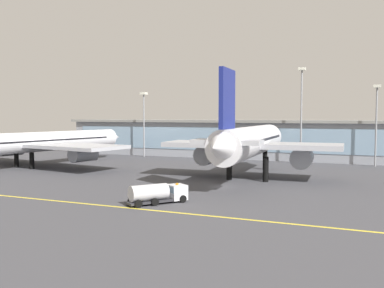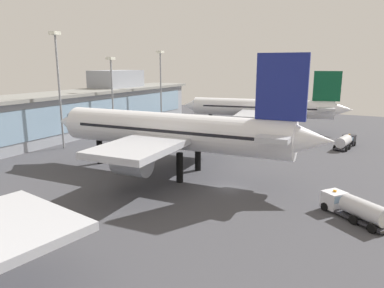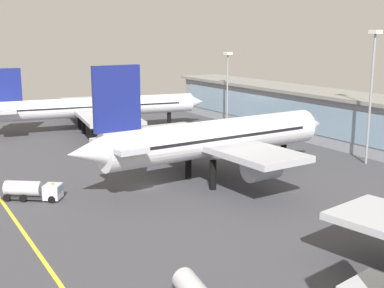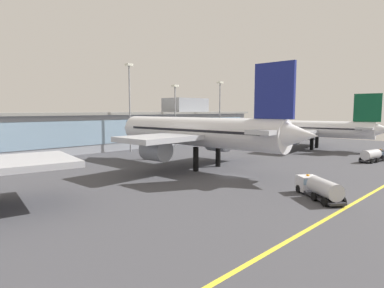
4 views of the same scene
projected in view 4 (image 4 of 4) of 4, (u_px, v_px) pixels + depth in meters
The scene contains 10 objects.
ground_plane at pixel (232, 176), 59.43m from camera, with size 192.81×192.81×0.00m, color #424247.
taxiway_centreline_stripe at pixel (360, 200), 43.97m from camera, with size 154.25×0.50×0.01m, color yellow.
terminal_building at pixel (96, 130), 97.57m from camera, with size 140.72×14.00×16.71m.
airliner_near_right at pixel (196, 132), 68.57m from camera, with size 35.97×51.47×20.31m.
airliner_far_right at pixel (306, 129), 102.79m from camera, with size 36.04×48.03×16.85m.
fuel_tanker_truck at pixel (318, 187), 44.72m from camera, with size 7.36×8.70×2.90m.
baggage_tug_near at pixel (374, 155), 76.72m from camera, with size 9.33×4.23×2.90m.
apron_light_mast_west at pixel (220, 103), 119.58m from camera, with size 1.80×1.80×22.59m.
apron_light_mast_east at pixel (175, 105), 107.22m from camera, with size 1.80×1.80×20.46m.
apron_light_mast_far_east at pixel (130, 95), 93.56m from camera, with size 1.80×1.80×25.44m.
Camera 4 is at (-46.56, -36.14, 12.13)m, focal length 30.26 mm.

